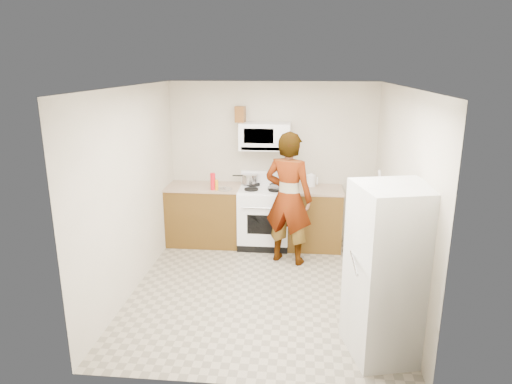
# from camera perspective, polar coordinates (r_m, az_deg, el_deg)

# --- Properties ---
(floor) EXTENTS (3.60, 3.60, 0.00)m
(floor) POSITION_cam_1_polar(r_m,az_deg,el_deg) (5.90, 0.78, -12.06)
(floor) COLOR gray
(floor) RESTS_ON ground
(back_wall) EXTENTS (3.20, 0.02, 2.50)m
(back_wall) POSITION_cam_1_polar(r_m,az_deg,el_deg) (7.16, 2.02, 3.63)
(back_wall) COLOR beige
(back_wall) RESTS_ON floor
(right_wall) EXTENTS (0.02, 3.60, 2.50)m
(right_wall) POSITION_cam_1_polar(r_m,az_deg,el_deg) (5.53, 17.47, -0.73)
(right_wall) COLOR beige
(right_wall) RESTS_ON floor
(cabinet_left) EXTENTS (1.12, 0.62, 0.90)m
(cabinet_left) POSITION_cam_1_polar(r_m,az_deg,el_deg) (7.22, -6.46, -2.94)
(cabinet_left) COLOR #553914
(cabinet_left) RESTS_ON floor
(counter_left) EXTENTS (1.14, 0.64, 0.03)m
(counter_left) POSITION_cam_1_polar(r_m,az_deg,el_deg) (7.09, -6.58, 0.64)
(counter_left) COLOR tan
(counter_left) RESTS_ON cabinet_left
(cabinet_right) EXTENTS (0.80, 0.62, 0.90)m
(cabinet_right) POSITION_cam_1_polar(r_m,az_deg,el_deg) (7.08, 7.32, -3.37)
(cabinet_right) COLOR #553914
(cabinet_right) RESTS_ON floor
(counter_right) EXTENTS (0.82, 0.64, 0.03)m
(counter_right) POSITION_cam_1_polar(r_m,az_deg,el_deg) (6.94, 7.45, 0.29)
(counter_right) COLOR tan
(counter_right) RESTS_ON cabinet_right
(gas_range) EXTENTS (0.76, 0.65, 1.13)m
(gas_range) POSITION_cam_1_polar(r_m,az_deg,el_deg) (7.07, 1.00, -2.94)
(gas_range) COLOR white
(gas_range) RESTS_ON floor
(microwave) EXTENTS (0.76, 0.38, 0.40)m
(microwave) POSITION_cam_1_polar(r_m,az_deg,el_deg) (6.91, 1.13, 6.99)
(microwave) COLOR white
(microwave) RESTS_ON back_wall
(person) EXTENTS (0.80, 0.65, 1.88)m
(person) POSITION_cam_1_polar(r_m,az_deg,el_deg) (6.37, 4.08, -0.82)
(person) COLOR tan
(person) RESTS_ON floor
(fridge) EXTENTS (0.85, 0.85, 1.70)m
(fridge) POSITION_cam_1_polar(r_m,az_deg,el_deg) (4.55, 16.47, -9.61)
(fridge) COLOR silver
(fridge) RESTS_ON floor
(kettle) EXTENTS (0.17, 0.17, 0.17)m
(kettle) POSITION_cam_1_polar(r_m,az_deg,el_deg) (7.05, 6.89, 1.42)
(kettle) COLOR white
(kettle) RESTS_ON counter_right
(jug) EXTENTS (0.16, 0.16, 0.24)m
(jug) POSITION_cam_1_polar(r_m,az_deg,el_deg) (6.95, -1.99, 9.69)
(jug) COLOR brown
(jug) RESTS_ON microwave
(saucepan) EXTENTS (0.33, 0.33, 0.14)m
(saucepan) POSITION_cam_1_polar(r_m,az_deg,el_deg) (7.11, -0.76, 1.67)
(saucepan) COLOR #B2B1B6
(saucepan) RESTS_ON gas_range
(tray) EXTENTS (0.29, 0.23, 0.05)m
(tray) POSITION_cam_1_polar(r_m,az_deg,el_deg) (6.84, 2.67, 0.50)
(tray) COLOR silver
(tray) RESTS_ON gas_range
(bottle_spray) EXTENTS (0.09, 0.09, 0.25)m
(bottle_spray) POSITION_cam_1_polar(r_m,az_deg,el_deg) (6.82, -5.42, 1.32)
(bottle_spray) COLOR red
(bottle_spray) RESTS_ON counter_left
(bottle_hot_sauce) EXTENTS (0.06, 0.06, 0.15)m
(bottle_hot_sauce) POSITION_cam_1_polar(r_m,az_deg,el_deg) (6.80, -4.95, 0.87)
(bottle_hot_sauce) COLOR orange
(bottle_hot_sauce) RESTS_ON counter_left
(bottle_green_cap) EXTENTS (0.07, 0.07, 0.17)m
(bottle_green_cap) POSITION_cam_1_polar(r_m,az_deg,el_deg) (6.84, -5.26, 1.02)
(bottle_green_cap) COLOR #18862B
(bottle_green_cap) RESTS_ON counter_left
(pot_lid) EXTENTS (0.30, 0.30, 0.01)m
(pot_lid) POSITION_cam_1_polar(r_m,az_deg,el_deg) (6.84, -3.96, 0.36)
(pot_lid) COLOR silver
(pot_lid) RESTS_ON counter_left
(broom) EXTENTS (0.26, 0.20, 1.40)m
(broom) POSITION_cam_1_polar(r_m,az_deg,el_deg) (6.48, 15.60, -3.23)
(broom) COLOR white
(broom) RESTS_ON floor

